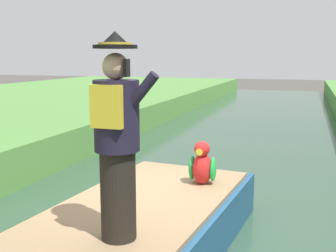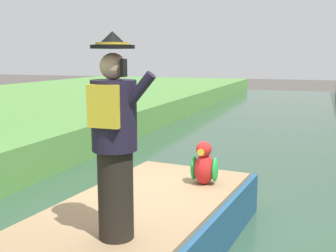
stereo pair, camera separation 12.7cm
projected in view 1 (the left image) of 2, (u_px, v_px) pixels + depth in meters
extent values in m
plane|color=#4C4742|center=(157.00, 240.00, 5.39)|extent=(80.00, 80.00, 0.00)
cube|color=#33513D|center=(157.00, 236.00, 5.38)|extent=(5.64, 48.00, 0.10)
cube|color=#23517A|center=(132.00, 238.00, 4.57)|extent=(2.17, 4.35, 0.56)
cube|color=#997A56|center=(131.00, 211.00, 4.52)|extent=(2.00, 4.00, 0.05)
cylinder|color=black|center=(118.00, 195.00, 3.74)|extent=(0.32, 0.32, 0.82)
cylinder|color=black|center=(117.00, 116.00, 3.62)|extent=(0.40, 0.40, 0.62)
cube|color=gold|center=(106.00, 107.00, 3.42)|extent=(0.28, 0.06, 0.36)
sphere|color=#DBA884|center=(116.00, 66.00, 3.55)|extent=(0.23, 0.23, 0.23)
cylinder|color=black|center=(115.00, 47.00, 3.52)|extent=(0.38, 0.38, 0.03)
cone|color=black|center=(115.00, 38.00, 3.51)|extent=(0.26, 0.26, 0.12)
cylinder|color=gold|center=(115.00, 44.00, 3.52)|extent=(0.29, 0.29, 0.02)
cylinder|color=black|center=(138.00, 96.00, 3.48)|extent=(0.38, 0.09, 0.43)
cube|color=black|center=(127.00, 68.00, 3.45)|extent=(0.03, 0.08, 0.15)
ellipsoid|color=red|center=(202.00, 169.00, 5.41)|extent=(0.26, 0.32, 0.40)
sphere|color=red|center=(202.00, 149.00, 5.32)|extent=(0.20, 0.20, 0.20)
cone|color=yellow|center=(200.00, 151.00, 5.23)|extent=(0.09, 0.09, 0.09)
ellipsoid|color=green|center=(192.00, 168.00, 5.45)|extent=(0.08, 0.20, 0.32)
ellipsoid|color=green|center=(213.00, 169.00, 5.36)|extent=(0.08, 0.20, 0.32)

